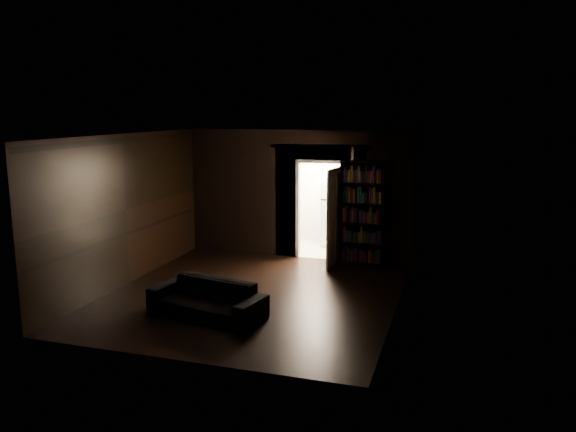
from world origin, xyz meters
The scene contains 9 objects.
ground centered at (0.00, 0.00, 0.00)m, with size 5.50×5.50×0.00m, color black.
room_walls centered at (-0.01, 1.07, 1.68)m, with size 5.02×5.61×2.84m.
kitchen_alcove centered at (0.50, 3.87, 1.21)m, with size 2.20×1.80×2.60m.
sofa centered at (-0.35, -1.13, 0.37)m, with size 1.90×0.82×0.73m, color black.
bookshelf centered at (1.48, 2.55, 1.10)m, with size 0.90×0.32×2.20m, color black.
refrigerator centered at (0.64, 4.11, 0.82)m, with size 0.74×0.68×1.65m, color white.
door centered at (0.93, 2.31, 1.02)m, with size 0.85×0.05×2.05m, color white.
figurine centered at (1.24, 2.60, 2.34)m, with size 0.09×0.09×0.28m, color silver.
bottles centered at (0.70, 4.03, 1.78)m, with size 0.65×0.08×0.26m, color black.
Camera 1 is at (3.41, -8.88, 3.24)m, focal length 35.00 mm.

